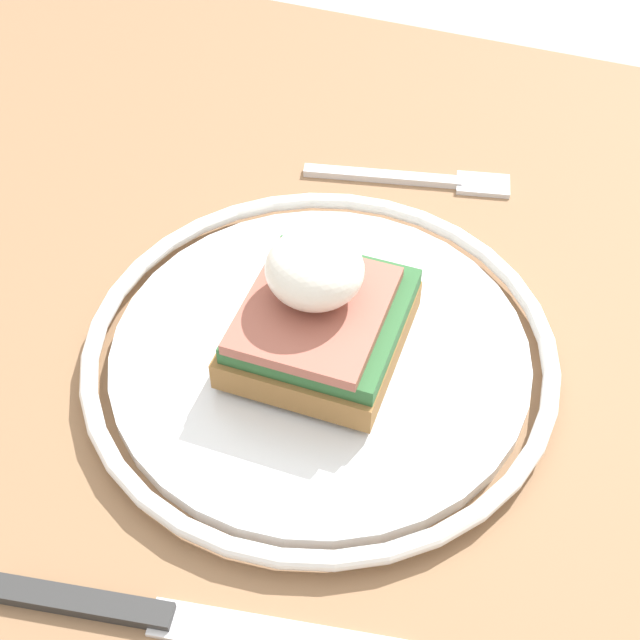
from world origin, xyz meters
name	(u,v)px	position (x,y,z in m)	size (l,w,h in m)	color
dining_table	(284,516)	(0.00, 0.00, 0.60)	(0.80, 0.79, 0.73)	#846042
plate	(320,352)	(-0.03, 0.01, 0.74)	(0.27, 0.27, 0.02)	silver
sandwich	(319,311)	(-0.03, 0.01, 0.77)	(0.10, 0.09, 0.07)	olive
fork	(416,179)	(-0.20, 0.02, 0.74)	(0.05, 0.14, 0.00)	silver
knife	(165,618)	(0.14, 0.00, 0.74)	(0.05, 0.20, 0.01)	#2D2D2D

